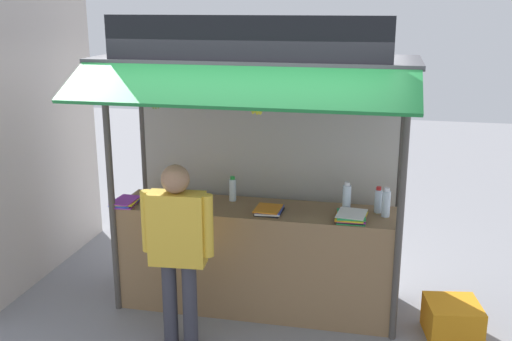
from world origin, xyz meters
The scene contains 17 objects.
ground_plane centered at (0.00, 0.00, 0.00)m, with size 20.00×20.00×0.00m, color gray.
stall_counter centered at (0.00, 0.00, 0.49)m, with size 2.52×0.60×0.99m, color olive.
stall_structure centered at (0.00, 0.14, 1.63)m, with size 2.72×1.52×2.69m.
water_bottle_mid_right centered at (1.08, 0.11, 1.10)m, with size 0.07×0.07×0.24m.
water_bottle_back_right centered at (0.80, 0.08, 1.11)m, with size 0.08×0.08×0.27m.
water_bottle_right centered at (1.15, 0.02, 1.11)m, with size 0.07×0.07×0.26m.
water_bottle_front_right centered at (-0.26, 0.15, 1.10)m, with size 0.07×0.07×0.24m.
magazine_stack_mid_left centered at (0.14, -0.10, 1.01)m, with size 0.25×0.29×0.04m.
magazine_stack_left centered at (-0.69, -0.18, 1.02)m, with size 0.23×0.28×0.06m.
magazine_stack_far_left centered at (-1.19, -0.16, 1.01)m, with size 0.23×0.32×0.05m.
magazine_stack_back_left centered at (0.86, -0.13, 1.02)m, with size 0.28×0.33×0.06m.
banana_bunch_inner_right centered at (-0.76, -0.40, 2.01)m, with size 0.09×0.09×0.27m.
banana_bunch_inner_left centered at (0.10, -0.40, 2.00)m, with size 0.11×0.11×0.29m.
banana_bunch_leftmost centered at (0.69, -0.40, 2.03)m, with size 0.09×0.09×0.24m.
vendor_person centered at (-0.47, -0.80, 0.95)m, with size 0.60×0.23×1.57m.
plastic_crate centered at (1.76, -0.15, 0.15)m, with size 0.44×0.44×0.31m, color orange.
neighbour_wall centered at (-2.41, 0.30, 1.44)m, with size 0.20×2.40×2.89m, color beige.
Camera 1 is at (1.10, -5.04, 2.78)m, focal length 42.33 mm.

